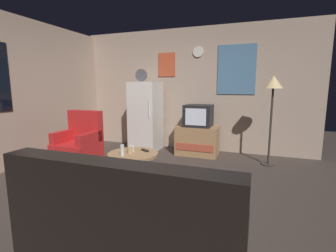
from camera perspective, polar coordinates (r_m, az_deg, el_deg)
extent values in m
plane|color=#3D332D|center=(3.48, -5.31, -14.55)|extent=(12.00, 12.00, 0.00)
cube|color=tan|center=(5.50, 5.61, 8.38)|extent=(5.20, 0.10, 2.65)
cube|color=teal|center=(5.29, 15.72, 12.58)|extent=(0.76, 0.02, 1.00)
cube|color=#C64C2D|center=(5.64, -0.29, 14.14)|extent=(0.40, 0.02, 0.52)
cylinder|color=silver|center=(5.46, 7.05, 16.83)|extent=(0.22, 0.03, 0.22)
cube|color=tan|center=(4.87, -33.98, 6.46)|extent=(0.10, 5.20, 2.60)
cube|color=silver|center=(5.40, -5.25, 2.23)|extent=(0.60, 0.60, 1.50)
cylinder|color=silver|center=(5.01, -4.50, 4.01)|extent=(0.02, 0.02, 0.36)
cylinder|color=#4C4C51|center=(5.32, -6.27, 11.72)|extent=(0.26, 0.04, 0.26)
cube|color=#9E754C|center=(5.10, 6.90, -3.36)|extent=(0.84, 0.52, 0.60)
cube|color=#AD4733|center=(4.87, 6.15, -5.03)|extent=(0.76, 0.01, 0.14)
cube|color=black|center=(5.01, 7.15, 2.44)|extent=(0.54, 0.50, 0.44)
cube|color=silver|center=(4.76, 6.46, 2.11)|extent=(0.41, 0.01, 0.33)
cylinder|color=#332D28|center=(4.82, 22.34, -8.27)|extent=(0.24, 0.24, 0.02)
cylinder|color=#332D28|center=(4.67, 22.85, -0.16)|extent=(0.04, 0.04, 1.40)
cone|color=#F2D18C|center=(4.62, 23.45, 9.44)|extent=(0.32, 0.32, 0.22)
cylinder|color=#9E754C|center=(3.69, -8.03, -12.87)|extent=(0.72, 0.72, 0.04)
cylinder|color=#9E754C|center=(3.62, -8.11, -9.77)|extent=(0.24, 0.24, 0.42)
cylinder|color=#9E754C|center=(3.55, -8.18, -6.56)|extent=(0.72, 0.72, 0.04)
cylinder|color=silver|center=(3.43, -10.67, -5.57)|extent=(0.05, 0.05, 0.15)
cylinder|color=silver|center=(3.59, -8.58, -5.33)|extent=(0.08, 0.08, 0.09)
cylinder|color=tan|center=(3.53, -8.88, -5.58)|extent=(0.08, 0.08, 0.09)
cube|color=black|center=(3.63, -5.42, -5.67)|extent=(0.15, 0.11, 0.02)
cube|color=red|center=(4.75, -20.40, -6.04)|extent=(0.68, 0.68, 0.40)
cube|color=red|center=(4.85, -18.73, 0.15)|extent=(0.68, 0.16, 0.56)
cube|color=red|center=(4.87, -23.11, -2.22)|extent=(0.12, 0.60, 0.20)
cube|color=red|center=(4.51, -17.90, -2.79)|extent=(0.12, 0.60, 0.20)
cube|color=black|center=(2.17, -7.55, -24.47)|extent=(1.70, 0.80, 0.40)
cube|color=black|center=(1.72, -12.73, -16.54)|extent=(1.70, 0.20, 0.52)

